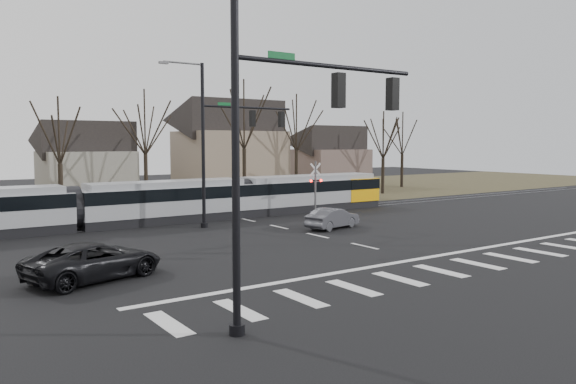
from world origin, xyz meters
TOP-DOWN VIEW (x-y plane):
  - ground at (0.00, 0.00)m, footprint 140.00×140.00m
  - grass_verge at (0.00, 32.00)m, footprint 140.00×28.00m
  - crosswalk at (0.00, -4.00)m, footprint 27.00×2.60m
  - stop_line at (0.00, -1.80)m, footprint 28.00×0.35m
  - lane_dashes at (0.00, 16.00)m, footprint 0.18×30.00m
  - rail_pair at (0.00, 15.80)m, footprint 90.00×1.52m
  - tram at (-5.16, 16.00)m, footprint 36.61×2.72m
  - sedan at (2.43, 7.63)m, footprint 3.25×4.58m
  - suv at (-13.47, 2.67)m, footprint 5.44×6.72m
  - signal_pole_near_left at (-10.41, -6.00)m, footprint 9.28×0.44m
  - signal_pole_far at (-2.41, 12.50)m, footprint 9.28×0.44m
  - rail_crossing_signal at (5.00, 12.79)m, footprint 1.08×0.36m
  - tree_row at (2.00, 26.00)m, footprint 59.20×7.20m
  - house_b at (-5.00, 36.00)m, footprint 8.64×7.56m
  - house_c at (9.00, 33.00)m, footprint 10.80×8.64m
  - house_d at (24.00, 35.00)m, footprint 8.64×7.56m

SIDE VIEW (x-z plane):
  - ground at x=0.00m, z-range 0.00..0.00m
  - grass_verge at x=0.00m, z-range 0.00..0.01m
  - crosswalk at x=0.00m, z-range 0.00..0.01m
  - stop_line at x=0.00m, z-range 0.00..0.01m
  - lane_dashes at x=0.00m, z-range 0.00..0.01m
  - rail_pair at x=0.00m, z-range 0.00..0.06m
  - sedan at x=2.43m, z-range 0.00..1.29m
  - suv at x=-13.47m, z-range 0.00..1.48m
  - tram at x=-5.16m, z-range 0.12..2.90m
  - rail_crossing_signal at x=5.00m, z-range -0.11..3.89m
  - house_b at x=-5.00m, z-range 0.14..7.79m
  - house_d at x=24.00m, z-range 0.14..7.79m
  - tree_row at x=2.00m, z-range 0.00..10.00m
  - house_c at x=9.00m, z-range 0.18..10.28m
  - signal_pole_near_left at x=-10.41m, z-range 0.60..10.80m
  - signal_pole_far at x=-2.41m, z-range 0.60..10.80m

